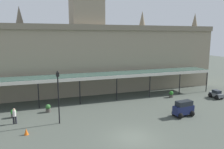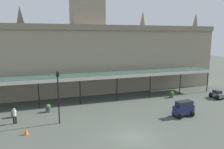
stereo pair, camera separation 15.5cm
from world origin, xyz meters
name	(u,v)px [view 2 (the right image)]	position (x,y,z in m)	size (l,w,h in m)	color
ground_plane	(133,138)	(0.00, 0.00, 0.00)	(140.00, 140.00, 0.00)	#474D45
station_building	(88,54)	(0.00, 18.29, 6.07)	(43.60, 6.92, 20.32)	gray
entrance_canopy	(97,75)	(0.00, 12.60, 3.54)	(36.60, 3.26, 3.69)	#38564C
car_navy_van	(184,109)	(7.63, 3.09, 0.81)	(2.49, 1.77, 1.77)	#19214C
car_grey_sedan	(217,95)	(16.80, 7.71, 0.50)	(1.60, 2.10, 1.19)	slate
pedestrian_crossing_forecourt	(15,115)	(-10.27, 6.84, 0.91)	(0.39, 0.34, 1.67)	black
victorian_lamppost	(58,92)	(-5.89, 5.48, 3.39)	(0.30, 0.30, 5.53)	black
traffic_cone	(26,131)	(-9.05, 3.71, 0.30)	(0.40, 0.40, 0.61)	orange
planter_forecourt_centre	(48,108)	(-6.82, 9.44, 0.49)	(0.60, 0.60, 0.96)	#47423D
planter_by_canopy	(172,94)	(10.79, 10.18, 0.49)	(0.60, 0.60, 0.96)	#47423D
planter_near_kerb	(14,113)	(-10.55, 8.82, 0.49)	(0.60, 0.60, 0.96)	#47423D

